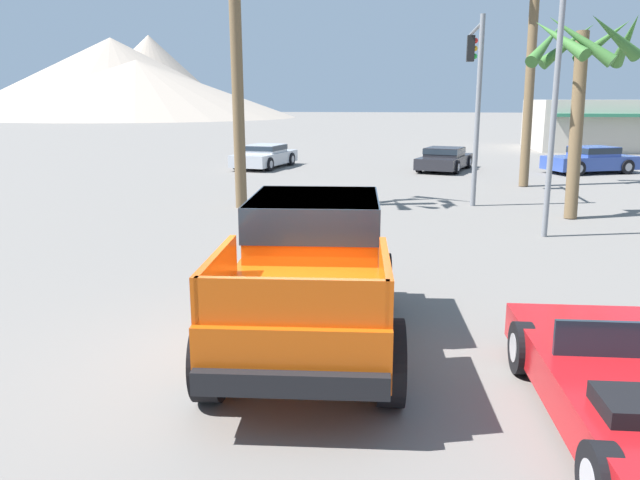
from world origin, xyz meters
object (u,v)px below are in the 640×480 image
Objects in this scene: parked_car_silver at (265,156)px; palm_tree_short at (582,65)px; orange_pickup_truck at (312,263)px; palm_tree_tall at (536,8)px; parked_car_dark at (445,158)px; traffic_light_main at (475,76)px; parked_car_blue at (591,159)px; street_lamp_post at (561,28)px.

palm_tree_short is (11.73, -12.23, 3.69)m from parked_car_silver.
orange_pickup_truck is 18.97m from palm_tree_tall.
parked_car_silver is at bearing 133.81° from palm_tree_short.
parked_car_dark is (3.09, 22.39, -0.56)m from orange_pickup_truck.
palm_tree_short is at bearing -89.38° from palm_tree_tall.
traffic_light_main is 4.20m from palm_tree_short.
parked_car_blue is 0.51× the size of palm_tree_tall.
parked_car_dark is 0.56× the size of street_lamp_post.
palm_tree_short is (-3.82, -11.96, 3.65)m from parked_car_blue.
parked_car_dark is 9.51m from traffic_light_main.
orange_pickup_truck is at bearing -122.00° from street_lamp_post.
orange_pickup_truck is 24.24m from parked_car_blue.
street_lamp_post is (1.30, -5.99, 0.86)m from traffic_light_main.
parked_car_blue is 11.24m from traffic_light_main.
palm_tree_tall is (2.79, -5.22, 6.10)m from parked_car_dark.
orange_pickup_truck is 1.12× the size of parked_car_dark.
parked_car_blue is at bearing -36.38° from traffic_light_main.
parked_car_dark is 6.70m from parked_car_blue.
palm_tree_tall reaches higher than traffic_light_main.
parked_car_blue is 0.78× the size of traffic_light_main.
street_lamp_post is at bearing -66.81° from parked_car_dark.
traffic_light_main reaches higher than palm_tree_short.
parked_car_blue is at bearing 72.26° from palm_tree_short.
palm_tree_short is at bearing 144.96° from parked_car_silver.
traffic_light_main is 5.03m from palm_tree_tall.
street_lamp_post is (4.74, 7.59, 3.85)m from orange_pickup_truck.
parked_car_silver is (-15.56, 0.27, -0.04)m from parked_car_blue.
parked_car_blue is 15.56m from parked_car_silver.
palm_tree_tall is 7.35m from palm_tree_short.
orange_pickup_truck is at bearing 133.21° from parked_car_blue.
orange_pickup_truck is at bearing 115.58° from parked_car_silver.
orange_pickup_truck reaches higher than parked_car_blue.
palm_tree_tall reaches higher than parked_car_blue.
parked_car_silver is at bearing 125.30° from street_lamp_post.
traffic_light_main is (3.44, 13.58, 2.99)m from orange_pickup_truck.
palm_tree_tall reaches higher than street_lamp_post.
traffic_light_main is at bearing 126.79° from palm_tree_short.
palm_tree_short is at bearing 139.27° from parked_car_blue.
palm_tree_short is at bearing 65.26° from street_lamp_post.
palm_tree_short reaches higher than parked_car_blue.
street_lamp_post is at bearing -114.74° from palm_tree_short.
palm_tree_short is at bearing -59.94° from parked_car_dark.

